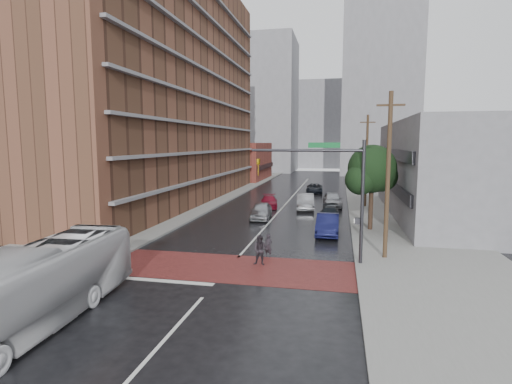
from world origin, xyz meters
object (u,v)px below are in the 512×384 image
Objects in this scene: car_parked_mid at (330,214)px; car_parked_far at (332,200)px; suv_travel at (314,189)px; car_parked_near at (328,224)px; car_travel_c at (269,202)px; car_travel_b at (305,202)px; car_travel_a at (261,211)px; pedestrian_b at (260,250)px; pedestrian_a at (268,246)px; transit_bus at (30,289)px.

car_parked_far reaches higher than car_parked_mid.
car_parked_near is (2.59, -25.35, 0.13)m from suv_travel.
car_parked_near reaches higher than car_travel_c.
car_travel_b reaches higher than car_parked_far.
car_travel_a is at bearing -173.90° from car_parked_mid.
pedestrian_b is 0.37× the size of suv_travel.
car_parked_far is at bearing 48.42° from car_travel_a.
suv_travel is at bearing 98.63° from car_parked_mid.
car_parked_far reaches higher than suv_travel.
car_travel_a is at bearing -95.83° from car_travel_c.
car_parked_near is (6.67, -11.81, 0.16)m from car_travel_c.
car_parked_near reaches higher than car_travel_a.
car_parked_near is at bearing -88.91° from car_parked_mid.
suv_travel is at bearing 98.73° from car_parked_far.
pedestrian_a reaches higher than car_parked_mid.
pedestrian_b is 0.42× the size of car_parked_mid.
suv_travel is at bearing 75.40° from car_travel_a.
pedestrian_a is at bearing 84.99° from pedestrian_b.
car_parked_far is (6.77, 1.73, 0.19)m from car_travel_c.
car_parked_far is at bearing -79.97° from suv_travel.
car_travel_a is at bearing -131.37° from car_parked_far.
pedestrian_a is at bearing -94.21° from suv_travel.
pedestrian_b is (6.95, 9.59, -0.68)m from transit_bus.
transit_bus is at bearing -112.55° from car_parked_far.
car_travel_a is at bearing 76.70° from transit_bus.
car_travel_b is at bearing 103.20° from pedestrian_a.
pedestrian_b is 14.11m from car_travel_a.
car_travel_b is 1.04× the size of car_parked_far.
pedestrian_b is at bearing -103.45° from car_parked_far.
car_travel_c is 0.91× the size of car_parked_near.
car_travel_c is (3.83, 30.04, -0.93)m from transit_bus.
suv_travel is 25.48m from car_parked_near.
pedestrian_a reaches higher than suv_travel.
car_travel_a is 0.94× the size of suv_travel.
car_parked_far reaches higher than car_travel_c.
transit_bus is 2.56× the size of car_travel_c.
pedestrian_a is 12.54m from car_travel_a.
car_parked_near is at bearing 57.03° from transit_bus.
car_travel_c is (-0.42, 6.60, -0.13)m from car_travel_a.
suv_travel is 0.98× the size of car_parked_far.
car_parked_mid is (6.67, -6.06, -0.02)m from car_travel_c.
car_travel_b is at bearing 116.92° from car_parked_mid.
car_travel_b is at bearing -93.14° from suv_travel.
pedestrian_a is at bearing 54.63° from transit_bus.
car_travel_a reaches higher than car_travel_c.
transit_bus is 30.30m from car_travel_c.
suv_travel is (7.91, 43.58, -0.91)m from transit_bus.
pedestrian_a is 0.83× the size of pedestrian_b.
car_travel_c is (-3.11, 20.45, -0.25)m from pedestrian_b.
car_travel_b reaches higher than pedestrian_a.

